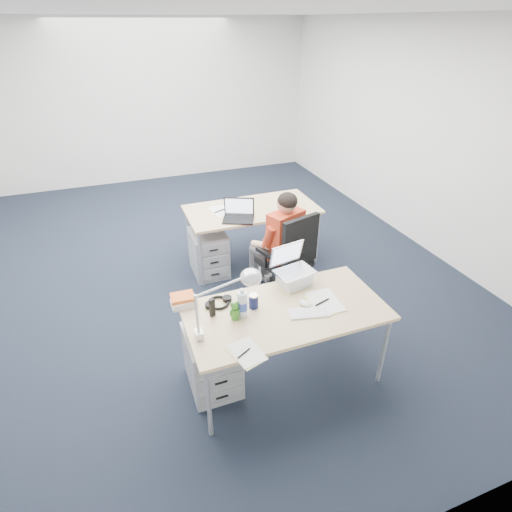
# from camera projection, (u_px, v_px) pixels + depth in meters

# --- Properties ---
(floor) EXTENTS (7.00, 7.00, 0.00)m
(floor) POSITION_uv_depth(u_px,v_px,m) (201.00, 264.00, 5.16)
(floor) COLOR black
(floor) RESTS_ON ground
(room) EXTENTS (6.02, 7.02, 2.80)m
(room) POSITION_uv_depth(u_px,v_px,m) (190.00, 129.00, 4.28)
(room) COLOR silver
(room) RESTS_ON ground
(desk_near) EXTENTS (1.60, 0.80, 0.73)m
(desk_near) POSITION_uv_depth(u_px,v_px,m) (286.00, 314.00, 3.20)
(desk_near) COLOR tan
(desk_near) RESTS_ON ground
(desk_far) EXTENTS (1.60, 0.80, 0.73)m
(desk_far) POSITION_uv_depth(u_px,v_px,m) (252.00, 212.00, 4.91)
(desk_far) COLOR tan
(desk_far) RESTS_ON ground
(office_chair) EXTENTS (0.84, 0.84, 1.08)m
(office_chair) POSITION_uv_depth(u_px,v_px,m) (286.00, 276.00, 4.37)
(office_chair) COLOR black
(office_chair) RESTS_ON ground
(seated_person) EXTENTS (0.55, 0.73, 1.25)m
(seated_person) POSITION_uv_depth(u_px,v_px,m) (276.00, 243.00, 4.32)
(seated_person) COLOR red
(seated_person) RESTS_ON ground
(drawer_pedestal_near) EXTENTS (0.40, 0.50, 0.55)m
(drawer_pedestal_near) POSITION_uv_depth(u_px,v_px,m) (212.00, 360.00, 3.33)
(drawer_pedestal_near) COLOR #ABADB0
(drawer_pedestal_near) RESTS_ON ground
(drawer_pedestal_far) EXTENTS (0.40, 0.50, 0.55)m
(drawer_pedestal_far) POSITION_uv_depth(u_px,v_px,m) (209.00, 253.00, 4.86)
(drawer_pedestal_far) COLOR #ABADB0
(drawer_pedestal_far) RESTS_ON ground
(silver_laptop) EXTENTS (0.36, 0.31, 0.34)m
(silver_laptop) POSITION_uv_depth(u_px,v_px,m) (295.00, 267.00, 3.40)
(silver_laptop) COLOR silver
(silver_laptop) RESTS_ON desk_near
(wireless_keyboard) EXTENTS (0.33, 0.20, 0.02)m
(wireless_keyboard) POSITION_uv_depth(u_px,v_px,m) (309.00, 313.00, 3.13)
(wireless_keyboard) COLOR white
(wireless_keyboard) RESTS_ON desk_near
(computer_mouse) EXTENTS (0.10, 0.12, 0.04)m
(computer_mouse) POSITION_uv_depth(u_px,v_px,m) (305.00, 304.00, 3.22)
(computer_mouse) COLOR white
(computer_mouse) RESTS_ON desk_near
(headphones) EXTENTS (0.27, 0.23, 0.04)m
(headphones) POSITION_uv_depth(u_px,v_px,m) (218.00, 302.00, 3.24)
(headphones) COLOR black
(headphones) RESTS_ON desk_near
(can_koozie) EXTENTS (0.08, 0.08, 0.12)m
(can_koozie) POSITION_uv_depth(u_px,v_px,m) (253.00, 301.00, 3.18)
(can_koozie) COLOR #151B42
(can_koozie) RESTS_ON desk_near
(water_bottle) EXTENTS (0.10, 0.10, 0.25)m
(water_bottle) POSITION_uv_depth(u_px,v_px,m) (242.00, 303.00, 3.05)
(water_bottle) COLOR silver
(water_bottle) RESTS_ON desk_near
(bear_figurine) EXTENTS (0.10, 0.08, 0.16)m
(bear_figurine) POSITION_uv_depth(u_px,v_px,m) (235.00, 310.00, 3.04)
(bear_figurine) COLOR #216B1C
(bear_figurine) RESTS_ON desk_near
(book_stack) EXTENTS (0.21, 0.17, 0.09)m
(book_stack) POSITION_uv_depth(u_px,v_px,m) (183.00, 300.00, 3.21)
(book_stack) COLOR silver
(book_stack) RESTS_ON desk_near
(cordless_phone) EXTENTS (0.05, 0.04, 0.16)m
(cordless_phone) POSITION_uv_depth(u_px,v_px,m) (212.00, 308.00, 3.08)
(cordless_phone) COLOR black
(cordless_phone) RESTS_ON desk_near
(papers_left) EXTENTS (0.24, 0.30, 0.01)m
(papers_left) POSITION_uv_depth(u_px,v_px,m) (246.00, 353.00, 2.76)
(papers_left) COLOR #E6E285
(papers_left) RESTS_ON desk_near
(papers_right) EXTENTS (0.23, 0.32, 0.01)m
(papers_right) POSITION_uv_depth(u_px,v_px,m) (324.00, 303.00, 3.25)
(papers_right) COLOR #E6E285
(papers_right) RESTS_ON desk_near
(sunglasses) EXTENTS (0.12, 0.08, 0.03)m
(sunglasses) POSITION_uv_depth(u_px,v_px,m) (302.00, 285.00, 3.45)
(sunglasses) COLOR black
(sunglasses) RESTS_ON desk_near
(desk_lamp) EXTENTS (0.48, 0.28, 0.52)m
(desk_lamp) POSITION_uv_depth(u_px,v_px,m) (218.00, 305.00, 2.82)
(desk_lamp) COLOR silver
(desk_lamp) RESTS_ON desk_near
(dark_laptop) EXTENTS (0.46, 0.45, 0.26)m
(dark_laptop) POSITION_uv_depth(u_px,v_px,m) (238.00, 210.00, 4.53)
(dark_laptop) COLOR black
(dark_laptop) RESTS_ON desk_far
(far_cup) EXTENTS (0.08, 0.08, 0.09)m
(far_cup) POSITION_uv_depth(u_px,v_px,m) (294.00, 200.00, 4.99)
(far_cup) COLOR white
(far_cup) RESTS_ON desk_far
(far_papers) EXTENTS (0.26, 0.36, 0.01)m
(far_papers) POSITION_uv_depth(u_px,v_px,m) (222.00, 211.00, 4.80)
(far_papers) COLOR white
(far_papers) RESTS_ON desk_far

